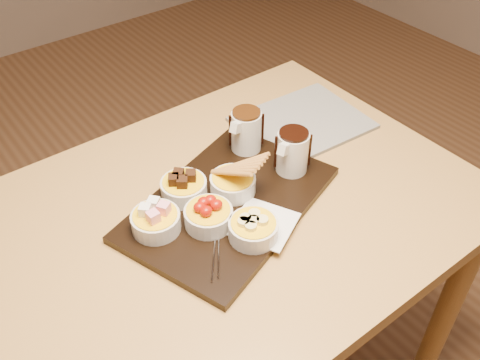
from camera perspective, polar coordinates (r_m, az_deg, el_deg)
dining_table at (r=1.21m, az=-3.35°, el=-7.26°), size 1.20×0.80×0.75m
serving_board at (r=1.16m, az=-1.18°, el=-2.50°), size 0.53×0.43×0.02m
napkin at (r=1.10m, az=2.53°, el=-4.69°), size 0.16×0.16×0.00m
bowl_marshmallows at (r=1.09m, az=-8.95°, el=-4.43°), size 0.10×0.10×0.04m
bowl_cake at (r=1.16m, az=-6.00°, el=-0.92°), size 0.10×0.10×0.04m
bowl_strawberries at (r=1.09m, az=-3.37°, el=-3.95°), size 0.10×0.10×0.04m
bowl_biscotti at (r=1.16m, az=-0.77°, el=-0.46°), size 0.10×0.10×0.04m
bowl_bananas at (r=1.06m, az=1.42°, el=-5.33°), size 0.10×0.10×0.04m
pitcher_dark_chocolate at (r=1.20m, az=5.61°, el=2.96°), size 0.09×0.09×0.10m
pitcher_milk_chocolate at (r=1.26m, az=0.67°, el=5.23°), size 0.09×0.09×0.10m
fondue_skewers at (r=1.08m, az=-2.58°, el=-5.35°), size 0.22×0.19×0.01m
newspaper at (r=1.41m, az=6.65°, el=6.09°), size 0.33×0.27×0.01m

